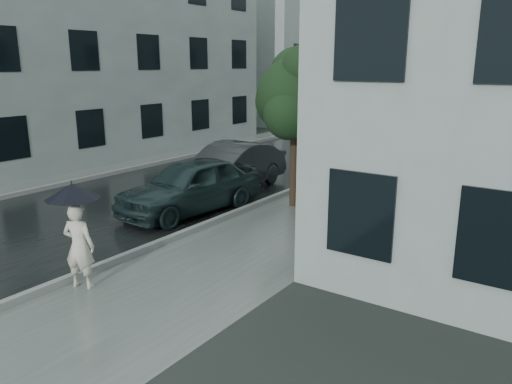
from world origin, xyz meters
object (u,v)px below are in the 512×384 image
Objects in this scene: lamp_post at (331,101)px; car_far at (230,167)px; pedestrian at (79,246)px; car_near at (190,186)px; street_tree at (297,95)px.

lamp_post is 4.08m from car_far.
pedestrian is at bearing -74.27° from car_far.
car_near is (-1.65, 4.92, -0.06)m from pedestrian.
lamp_post is at bearing 97.66° from street_tree.
car_far is (-2.31, 7.64, -0.05)m from pedestrian.
car_far is (-2.34, -2.59, -2.11)m from lamp_post.
car_near is at bearing -132.14° from street_tree.
car_near is 0.96× the size of car_far.
car_near is (-2.08, -2.30, -2.47)m from street_tree.
street_tree is at bearing -115.52° from pedestrian.
pedestrian is 0.35× the size of street_tree.
lamp_post is at bearing -112.25° from pedestrian.
lamp_post is at bearing 79.03° from car_near.
street_tree is 0.92× the size of lamp_post.
pedestrian is 0.37× the size of car_near.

